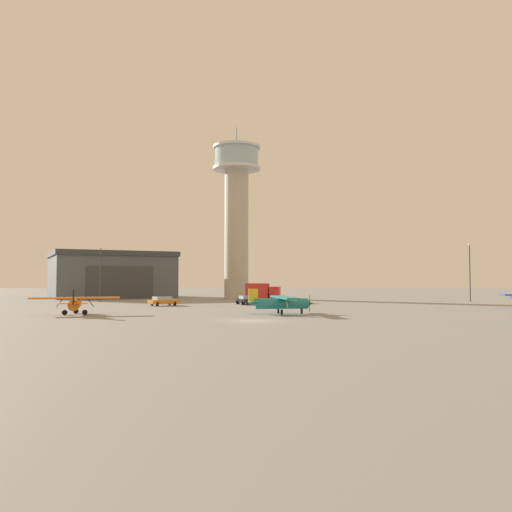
# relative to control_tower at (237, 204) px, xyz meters

# --- Properties ---
(ground_plane) EXTENTS (400.00, 400.00, 0.00)m
(ground_plane) POSITION_rel_control_tower_xyz_m (2.89, -59.46, -19.43)
(ground_plane) COLOR gray
(control_tower) EXTENTS (9.78, 9.78, 35.44)m
(control_tower) POSITION_rel_control_tower_xyz_m (0.00, 0.00, 0.00)
(control_tower) COLOR #B2AD9E
(control_tower) RESTS_ON ground_plane
(hangar) EXTENTS (31.45, 30.49, 9.63)m
(hangar) POSITION_rel_control_tower_xyz_m (-27.34, 6.24, -14.60)
(hangar) COLOR #4C5159
(hangar) RESTS_ON ground_plane
(airplane_orange) EXTENTS (9.33, 7.30, 2.76)m
(airplane_orange) POSITION_rel_control_tower_xyz_m (-16.19, -51.30, -18.14)
(airplane_orange) COLOR orange
(airplane_orange) RESTS_ON ground_plane
(airplane_teal) EXTENTS (7.41, 9.46, 2.78)m
(airplane_teal) POSITION_rel_control_tower_xyz_m (5.90, -50.17, -18.13)
(airplane_teal) COLOR teal
(airplane_teal) RESTS_ON ground_plane
(truck_box_red) EXTENTS (5.99, 3.73, 3.18)m
(truck_box_red) POSITION_rel_control_tower_xyz_m (4.69, -19.56, -17.69)
(truck_box_red) COLOR #38383D
(truck_box_red) RESTS_ON ground_plane
(car_orange) EXTENTS (4.48, 3.95, 1.37)m
(car_orange) POSITION_rel_control_tower_xyz_m (-9.98, -31.25, -18.69)
(car_orange) COLOR orange
(car_orange) RESTS_ON ground_plane
(car_black) EXTENTS (3.00, 4.58, 1.37)m
(car_black) POSITION_rel_control_tower_xyz_m (1.98, -27.73, -18.69)
(car_black) COLOR black
(car_black) RESTS_ON ground_plane
(light_post_west) EXTENTS (0.44, 0.44, 10.15)m
(light_post_west) POSITION_rel_control_tower_xyz_m (40.99, -16.93, -13.49)
(light_post_west) COLOR #38383D
(light_post_west) RESTS_ON ground_plane
(light_post_north) EXTENTS (0.44, 0.44, 9.40)m
(light_post_north) POSITION_rel_control_tower_xyz_m (-22.73, -18.22, -13.88)
(light_post_north) COLOR #38383D
(light_post_north) RESTS_ON ground_plane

